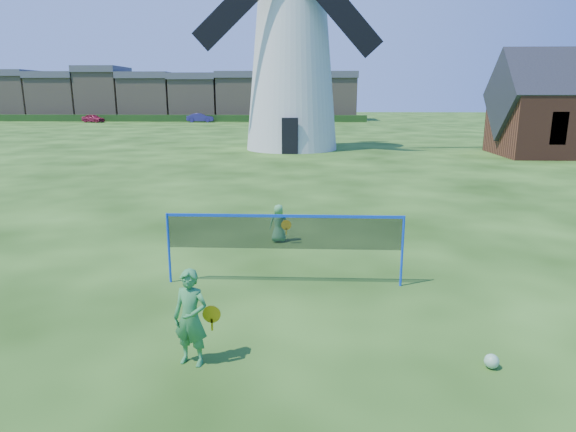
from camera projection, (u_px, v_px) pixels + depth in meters
The scene contains 10 objects.
ground at pixel (277, 291), 10.39m from camera, with size 220.00×220.00×0.00m, color black.
windmill at pixel (292, 50), 35.79m from camera, with size 13.30×6.74×19.65m.
badminton_net at pixel (284, 233), 10.52m from camera, with size 5.05×0.05×1.55m.
player_girl at pixel (191, 318), 7.43m from camera, with size 0.73×0.49×1.50m.
player_boy at pixel (279, 223), 13.76m from camera, with size 0.63×0.41×1.06m.
play_ball at pixel (492, 361), 7.45m from camera, with size 0.22×0.22×0.22m, color green.
terraced_houses at pixel (169, 95), 80.29m from camera, with size 59.95×8.40×8.35m.
hedge at pixel (161, 118), 75.27m from camera, with size 62.00×0.80×1.00m, color #193814.
car_left at pixel (93, 118), 72.86m from camera, with size 1.41×3.51×1.20m, color maroon.
car_right at pixel (200, 118), 73.48m from camera, with size 1.36×3.90×1.29m, color navy.
Camera 1 is at (0.66, -9.70, 4.00)m, focal length 30.99 mm.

